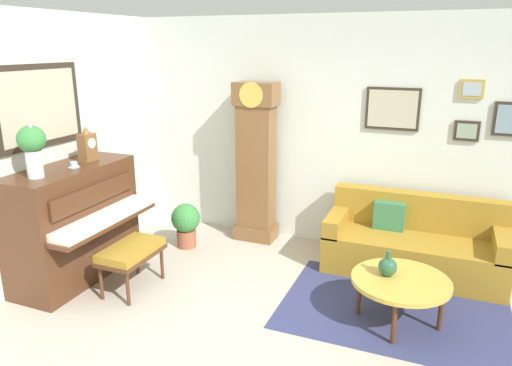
{
  "coord_description": "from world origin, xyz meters",
  "views": [
    {
      "loc": [
        1.35,
        -3.27,
        2.46
      ],
      "look_at": [
        -0.48,
        1.23,
        1.03
      ],
      "focal_mm": 33.35,
      "sensor_mm": 36.0,
      "label": 1
    }
  ],
  "objects_px": {
    "piano": "(75,223)",
    "green_jug": "(388,267)",
    "piano_bench": "(131,253)",
    "grandfather_clock": "(256,167)",
    "couch": "(414,244)",
    "teacup": "(74,165)",
    "potted_plant": "(186,222)",
    "flower_vase": "(32,145)",
    "mantel_clock": "(87,145)",
    "coffee_table": "(401,282)"
  },
  "relations": [
    {
      "from": "piano_bench",
      "to": "mantel_clock",
      "type": "distance_m",
      "value": 1.27
    },
    {
      "from": "grandfather_clock",
      "to": "piano",
      "type": "bearing_deg",
      "value": -129.09
    },
    {
      "from": "grandfather_clock",
      "to": "teacup",
      "type": "xyz_separation_m",
      "value": [
        -1.34,
        -1.7,
        0.3
      ]
    },
    {
      "from": "piano",
      "to": "mantel_clock",
      "type": "relative_size",
      "value": 3.79
    },
    {
      "from": "couch",
      "to": "mantel_clock",
      "type": "bearing_deg",
      "value": -160.08
    },
    {
      "from": "coffee_table",
      "to": "potted_plant",
      "type": "relative_size",
      "value": 1.57
    },
    {
      "from": "grandfather_clock",
      "to": "teacup",
      "type": "relative_size",
      "value": 17.5
    },
    {
      "from": "teacup",
      "to": "flower_vase",
      "type": "bearing_deg",
      "value": -97.15
    },
    {
      "from": "couch",
      "to": "potted_plant",
      "type": "distance_m",
      "value": 2.71
    },
    {
      "from": "piano",
      "to": "flower_vase",
      "type": "height_order",
      "value": "flower_vase"
    },
    {
      "from": "piano",
      "to": "piano_bench",
      "type": "relative_size",
      "value": 2.06
    },
    {
      "from": "piano",
      "to": "mantel_clock",
      "type": "bearing_deg",
      "value": 89.49
    },
    {
      "from": "grandfather_clock",
      "to": "flower_vase",
      "type": "relative_size",
      "value": 3.5
    },
    {
      "from": "coffee_table",
      "to": "mantel_clock",
      "type": "relative_size",
      "value": 2.32
    },
    {
      "from": "coffee_table",
      "to": "flower_vase",
      "type": "relative_size",
      "value": 1.52
    },
    {
      "from": "grandfather_clock",
      "to": "coffee_table",
      "type": "bearing_deg",
      "value": -34.49
    },
    {
      "from": "piano",
      "to": "green_jug",
      "type": "xyz_separation_m",
      "value": [
        3.22,
        0.4,
        -0.1
      ]
    },
    {
      "from": "teacup",
      "to": "potted_plant",
      "type": "relative_size",
      "value": 0.21
    },
    {
      "from": "piano_bench",
      "to": "green_jug",
      "type": "relative_size",
      "value": 2.92
    },
    {
      "from": "grandfather_clock",
      "to": "coffee_table",
      "type": "height_order",
      "value": "grandfather_clock"
    },
    {
      "from": "piano",
      "to": "potted_plant",
      "type": "height_order",
      "value": "piano"
    },
    {
      "from": "teacup",
      "to": "green_jug",
      "type": "relative_size",
      "value": 0.48
    },
    {
      "from": "flower_vase",
      "to": "green_jug",
      "type": "bearing_deg",
      "value": 14.38
    },
    {
      "from": "mantel_clock",
      "to": "flower_vase",
      "type": "bearing_deg",
      "value": -90.04
    },
    {
      "from": "grandfather_clock",
      "to": "couch",
      "type": "xyz_separation_m",
      "value": [
        1.98,
        -0.2,
        -0.65
      ]
    },
    {
      "from": "flower_vase",
      "to": "green_jug",
      "type": "relative_size",
      "value": 2.42
    },
    {
      "from": "piano",
      "to": "potted_plant",
      "type": "distance_m",
      "value": 1.35
    },
    {
      "from": "teacup",
      "to": "green_jug",
      "type": "height_order",
      "value": "teacup"
    },
    {
      "from": "piano_bench",
      "to": "piano",
      "type": "bearing_deg",
      "value": 178.53
    },
    {
      "from": "piano_bench",
      "to": "mantel_clock",
      "type": "bearing_deg",
      "value": 156.06
    },
    {
      "from": "flower_vase",
      "to": "mantel_clock",
      "type": "bearing_deg",
      "value": 89.96
    },
    {
      "from": "green_jug",
      "to": "potted_plant",
      "type": "height_order",
      "value": "green_jug"
    },
    {
      "from": "piano",
      "to": "potted_plant",
      "type": "relative_size",
      "value": 2.57
    },
    {
      "from": "piano_bench",
      "to": "flower_vase",
      "type": "distance_m",
      "value": 1.41
    },
    {
      "from": "grandfather_clock",
      "to": "green_jug",
      "type": "xyz_separation_m",
      "value": [
        1.82,
        -1.32,
        -0.44
      ]
    },
    {
      "from": "piano",
      "to": "coffee_table",
      "type": "bearing_deg",
      "value": 6.41
    },
    {
      "from": "grandfather_clock",
      "to": "piano_bench",
      "type": "bearing_deg",
      "value": -111.32
    },
    {
      "from": "flower_vase",
      "to": "green_jug",
      "type": "distance_m",
      "value": 3.47
    },
    {
      "from": "grandfather_clock",
      "to": "mantel_clock",
      "type": "distance_m",
      "value": 2.03
    },
    {
      "from": "piano_bench",
      "to": "flower_vase",
      "type": "relative_size",
      "value": 1.21
    },
    {
      "from": "couch",
      "to": "teacup",
      "type": "xyz_separation_m",
      "value": [
        -3.31,
        -1.51,
        0.95
      ]
    },
    {
      "from": "mantel_clock",
      "to": "green_jug",
      "type": "relative_size",
      "value": 1.58
    },
    {
      "from": "teacup",
      "to": "potted_plant",
      "type": "distance_m",
      "value": 1.59
    },
    {
      "from": "piano",
      "to": "mantel_clock",
      "type": "xyz_separation_m",
      "value": [
        0.0,
        0.3,
        0.78
      ]
    },
    {
      "from": "coffee_table",
      "to": "mantel_clock",
      "type": "bearing_deg",
      "value": -178.68
    },
    {
      "from": "flower_vase",
      "to": "potted_plant",
      "type": "relative_size",
      "value": 1.04
    },
    {
      "from": "grandfather_clock",
      "to": "couch",
      "type": "bearing_deg",
      "value": -5.65
    },
    {
      "from": "grandfather_clock",
      "to": "couch",
      "type": "distance_m",
      "value": 2.09
    },
    {
      "from": "flower_vase",
      "to": "couch",
      "type": "bearing_deg",
      "value": 30.0
    },
    {
      "from": "piano_bench",
      "to": "couch",
      "type": "bearing_deg",
      "value": 30.08
    }
  ]
}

